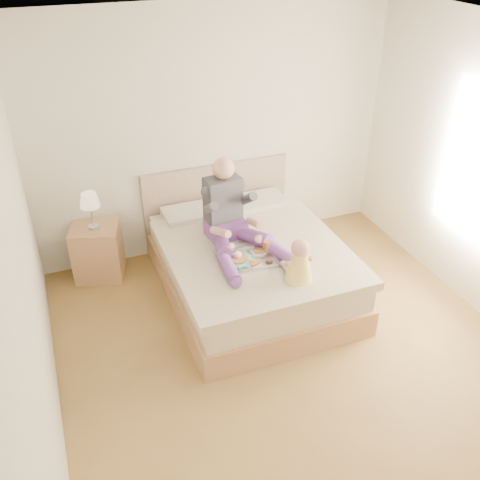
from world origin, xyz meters
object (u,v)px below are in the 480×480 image
object	(u,v)px
baby	(299,263)
nightstand	(98,251)
adult	(231,219)
tray	(248,257)
bed	(248,263)

from	to	relation	value
baby	nightstand	bearing A→B (deg)	133.86
nightstand	adult	bearing A→B (deg)	-17.30
baby	tray	bearing A→B (deg)	123.83
adult	baby	size ratio (longest dim) A/B	2.61
bed	adult	world-z (taller)	adult
nightstand	baby	size ratio (longest dim) A/B	1.47
tray	baby	world-z (taller)	baby
tray	nightstand	bearing A→B (deg)	142.48
tray	baby	xyz separation A→B (m)	(0.30, -0.44, 0.13)
nightstand	tray	world-z (taller)	tray
adult	baby	bearing A→B (deg)	-73.84
bed	nightstand	xyz separation A→B (m)	(-1.41, 0.80, -0.02)
tray	baby	distance (m)	0.55
baby	bed	bearing A→B (deg)	100.57
adult	nightstand	bearing A→B (deg)	140.67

